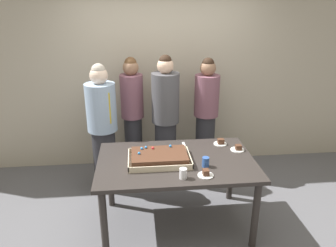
{
  "coord_description": "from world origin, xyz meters",
  "views": [
    {
      "loc": [
        -0.38,
        -2.97,
        2.33
      ],
      "look_at": [
        -0.07,
        0.15,
        1.14
      ],
      "focal_mm": 34.69,
      "sensor_mm": 36.0,
      "label": 1
    }
  ],
  "objects": [
    {
      "name": "drink_cup_middle",
      "position": [
        0.02,
        -0.37,
        0.84
      ],
      "size": [
        0.07,
        0.07,
        0.1
      ],
      "primitive_type": "cylinder",
      "color": "white",
      "rests_on": "party_table"
    },
    {
      "name": "person_far_right_suit",
      "position": [
        -0.82,
        0.85,
        0.85
      ],
      "size": [
        0.37,
        0.37,
        1.65
      ],
      "rotation": [
        0.0,
        0.0,
        -0.93
      ],
      "color": "#28282D",
      "rests_on": "ground_plane"
    },
    {
      "name": "plated_slice_near_left",
      "position": [
        0.55,
        0.34,
        0.81
      ],
      "size": [
        0.15,
        0.15,
        0.07
      ],
      "color": "white",
      "rests_on": "party_table"
    },
    {
      "name": "person_serving_front",
      "position": [
        -0.45,
        1.19,
        0.88
      ],
      "size": [
        0.3,
        0.3,
        1.66
      ],
      "rotation": [
        0.0,
        0.0,
        -1.35
      ],
      "color": "#28282D",
      "rests_on": "ground_plane"
    },
    {
      "name": "ground_plane",
      "position": [
        0.0,
        0.0,
        0.0
      ],
      "size": [
        12.0,
        12.0,
        0.0
      ],
      "primitive_type": "plane",
      "color": "#5B5B60"
    },
    {
      "name": "cake_server_utensil",
      "position": [
        0.13,
        0.33,
        0.79
      ],
      "size": [
        0.03,
        0.2,
        0.01
      ],
      "primitive_type": "cube",
      "color": "silver",
      "rests_on": "party_table"
    },
    {
      "name": "drink_cup_nearest",
      "position": [
        0.27,
        -0.17,
        0.84
      ],
      "size": [
        0.07,
        0.07,
        0.1
      ],
      "primitive_type": "cylinder",
      "color": "#2D5199",
      "rests_on": "party_table"
    },
    {
      "name": "plated_slice_far_left",
      "position": [
        0.24,
        -0.34,
        0.81
      ],
      "size": [
        0.15,
        0.15,
        0.06
      ],
      "color": "white",
      "rests_on": "party_table"
    },
    {
      "name": "party_table",
      "position": [
        0.0,
        0.0,
        0.7
      ],
      "size": [
        1.62,
        1.02,
        0.79
      ],
      "color": "#2D2826",
      "rests_on": "ground_plane"
    },
    {
      "name": "person_green_shirt_behind",
      "position": [
        -0.02,
        1.01,
        0.88
      ],
      "size": [
        0.36,
        0.36,
        1.71
      ],
      "rotation": [
        0.0,
        0.0,
        -1.73
      ],
      "color": "#28282D",
      "rests_on": "ground_plane"
    },
    {
      "name": "plated_slice_near_right",
      "position": [
        0.7,
        0.17,
        0.81
      ],
      "size": [
        0.15,
        0.15,
        0.06
      ],
      "color": "white",
      "rests_on": "party_table"
    },
    {
      "name": "person_striped_tie_right",
      "position": [
        0.55,
        1.14,
        0.86
      ],
      "size": [
        0.33,
        0.33,
        1.65
      ],
      "rotation": [
        0.0,
        0.0,
        -2.13
      ],
      "color": "#28282D",
      "rests_on": "ground_plane"
    },
    {
      "name": "sheet_cake",
      "position": [
        -0.18,
        -0.01,
        0.84
      ],
      "size": [
        0.63,
        0.44,
        0.12
      ],
      "color": "beige",
      "rests_on": "party_table"
    },
    {
      "name": "interior_back_panel",
      "position": [
        0.0,
        1.6,
        1.5
      ],
      "size": [
        8.0,
        0.12,
        3.0
      ],
      "primitive_type": "cube",
      "color": "#B2A893",
      "rests_on": "ground_plane"
    }
  ]
}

